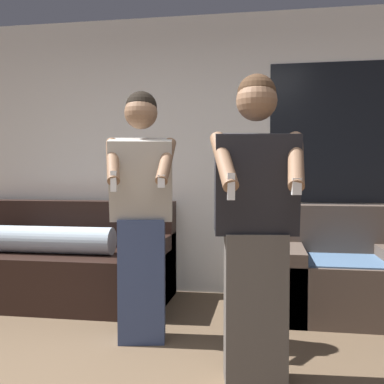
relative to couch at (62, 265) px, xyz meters
name	(u,v)px	position (x,y,z in m)	size (l,w,h in m)	color
wall_back	(190,155)	(1.12, 0.51, 1.03)	(6.96, 0.07, 2.70)	silver
couch	(62,265)	(0.00, 0.00, 0.00)	(1.99, 0.94, 0.90)	black
armchair	(340,278)	(2.47, -0.01, -0.02)	(0.97, 0.85, 0.89)	brown
person_left	(142,215)	(1.01, -0.86, 0.56)	(0.49, 0.56, 1.73)	#384770
person_right	(256,229)	(1.80, -1.39, 0.54)	(0.51, 0.52, 1.71)	#56514C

